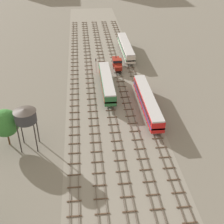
{
  "coord_description": "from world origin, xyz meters",
  "views": [
    {
      "loc": [
        -6.04,
        -17.52,
        38.45
      ],
      "look_at": [
        0.0,
        40.46,
        1.5
      ],
      "focal_mm": 48.43,
      "sensor_mm": 36.0,
      "label": 1
    }
  ],
  "objects_px": {
    "passenger_coach_centre_right_nearest": "(148,101)",
    "water_tower": "(25,116)",
    "shunter_loco_centre_mid": "(117,63)",
    "diesel_railcar_centre_left_near": "(107,82)",
    "signal_post_nearest": "(96,63)",
    "passenger_coach_centre_right_midfar": "(126,47)"
  },
  "relations": [
    {
      "from": "passenger_coach_centre_right_nearest",
      "to": "shunter_loco_centre_mid",
      "type": "distance_m",
      "value": 24.8
    },
    {
      "from": "passenger_coach_centre_right_nearest",
      "to": "diesel_railcar_centre_left_near",
      "type": "xyz_separation_m",
      "value": [
        -8.67,
        10.74,
        -0.02
      ]
    },
    {
      "from": "signal_post_nearest",
      "to": "passenger_coach_centre_right_midfar",
      "type": "bearing_deg",
      "value": 51.18
    },
    {
      "from": "passenger_coach_centre_right_midfar",
      "to": "signal_post_nearest",
      "type": "xyz_separation_m",
      "value": [
        -10.83,
        -13.46,
        0.32
      ]
    },
    {
      "from": "passenger_coach_centre_right_midfar",
      "to": "water_tower",
      "type": "relative_size",
      "value": 2.46
    },
    {
      "from": "diesel_railcar_centre_left_near",
      "to": "shunter_loco_centre_mid",
      "type": "height_order",
      "value": "diesel_railcar_centre_left_near"
    },
    {
      "from": "water_tower",
      "to": "signal_post_nearest",
      "type": "relative_size",
      "value": 1.96
    },
    {
      "from": "shunter_loco_centre_mid",
      "to": "passenger_coach_centre_right_midfar",
      "type": "xyz_separation_m",
      "value": [
        4.33,
        11.7,
        0.6
      ]
    },
    {
      "from": "passenger_coach_centre_right_midfar",
      "to": "water_tower",
      "type": "distance_m",
      "value": 54.29
    },
    {
      "from": "passenger_coach_centre_right_nearest",
      "to": "water_tower",
      "type": "distance_m",
      "value": 28.78
    },
    {
      "from": "passenger_coach_centre_right_nearest",
      "to": "water_tower",
      "type": "height_order",
      "value": "water_tower"
    },
    {
      "from": "shunter_loco_centre_mid",
      "to": "passenger_coach_centre_right_midfar",
      "type": "height_order",
      "value": "passenger_coach_centre_right_midfar"
    },
    {
      "from": "signal_post_nearest",
      "to": "shunter_loco_centre_mid",
      "type": "bearing_deg",
      "value": 15.21
    },
    {
      "from": "passenger_coach_centre_right_midfar",
      "to": "signal_post_nearest",
      "type": "bearing_deg",
      "value": -128.82
    },
    {
      "from": "water_tower",
      "to": "shunter_loco_centre_mid",
      "type": "bearing_deg",
      "value": 58.71
    },
    {
      "from": "diesel_railcar_centre_left_near",
      "to": "water_tower",
      "type": "height_order",
      "value": "water_tower"
    },
    {
      "from": "passenger_coach_centre_right_nearest",
      "to": "shunter_loco_centre_mid",
      "type": "height_order",
      "value": "passenger_coach_centre_right_nearest"
    },
    {
      "from": "passenger_coach_centre_right_nearest",
      "to": "signal_post_nearest",
      "type": "relative_size",
      "value": 4.83
    },
    {
      "from": "passenger_coach_centre_right_nearest",
      "to": "water_tower",
      "type": "xyz_separation_m",
      "value": [
        -26.03,
        -11.28,
        4.85
      ]
    },
    {
      "from": "passenger_coach_centre_right_nearest",
      "to": "shunter_loco_centre_mid",
      "type": "xyz_separation_m",
      "value": [
        -4.33,
        24.41,
        -0.6
      ]
    },
    {
      "from": "shunter_loco_centre_mid",
      "to": "diesel_railcar_centre_left_near",
      "type": "bearing_deg",
      "value": -107.59
    },
    {
      "from": "water_tower",
      "to": "signal_post_nearest",
      "type": "distance_m",
      "value": 37.45
    }
  ]
}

